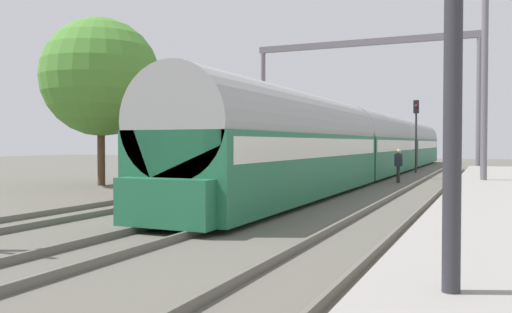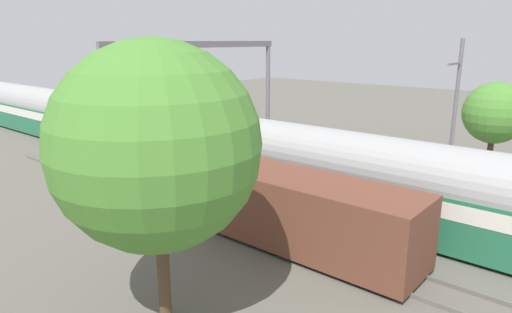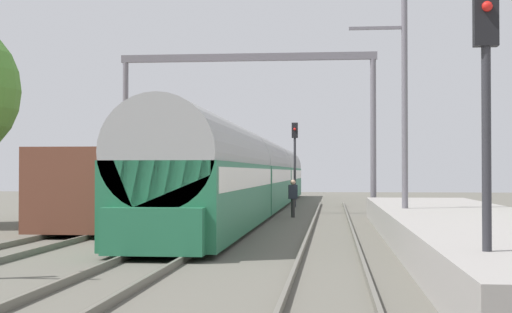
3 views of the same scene
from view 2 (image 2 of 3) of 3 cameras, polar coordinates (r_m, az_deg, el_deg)
passenger_train at (r=29.99m, az=-12.68°, el=2.75°), size 2.93×49.20×3.82m
freight_car at (r=18.58m, az=1.29°, el=-5.77°), size 2.80×13.00×2.70m
person_crossing at (r=27.10m, az=-0.17°, el=-0.18°), size 0.44×0.31×1.73m
railway_signal_far at (r=33.76m, az=-13.94°, el=6.08°), size 0.36×0.30×4.98m
catenary_gantry at (r=26.02m, az=-6.98°, el=9.41°), size 12.55×0.28×7.86m
catenary_pole_east_mid at (r=25.36m, az=23.79°, el=4.76°), size 1.90×0.20×8.00m
tree_west_background at (r=12.18m, az=-12.50°, el=1.24°), size 5.64×5.64×8.02m
tree_east_background at (r=31.76m, az=28.01°, el=4.89°), size 3.83×3.83×5.45m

